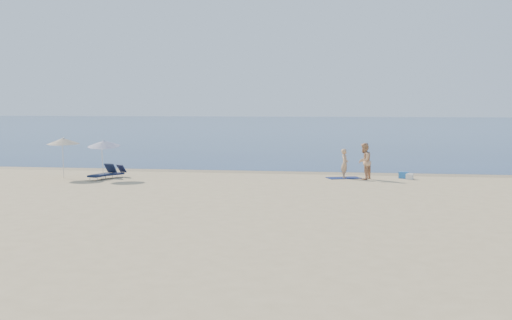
{
  "coord_description": "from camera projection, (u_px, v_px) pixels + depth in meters",
  "views": [
    {
      "loc": [
        3.76,
        -17.27,
        3.95
      ],
      "look_at": [
        -1.56,
        16.0,
        1.0
      ],
      "focal_mm": 45.0,
      "sensor_mm": 36.0,
      "label": 1
    }
  ],
  "objects": [
    {
      "name": "umbrella_near",
      "position": [
        104.0,
        144.0,
        33.44
      ],
      "size": [
        1.9,
        1.92,
        2.19
      ],
      "rotation": [
        0.0,
        0.0,
        0.14
      ],
      "color": "silver",
      "rests_on": "ground"
    },
    {
      "name": "lounger_right",
      "position": [
        113.0,
        173.0,
        34.39
      ],
      "size": [
        1.19,
        1.57,
        0.67
      ],
      "rotation": [
        0.0,
        0.0,
        -0.52
      ],
      "color": "#141A37",
      "rests_on": "ground"
    },
    {
      "name": "white_bag",
      "position": [
        410.0,
        177.0,
        33.65
      ],
      "size": [
        0.41,
        0.39,
        0.29
      ],
      "primitive_type": "cube",
      "rotation": [
        0.0,
        0.0,
        -0.34
      ],
      "color": "silver",
      "rests_on": "ground"
    },
    {
      "name": "wet_sand_strip",
      "position": [
        292.0,
        172.0,
        37.0
      ],
      "size": [
        240.0,
        1.6,
        0.0
      ],
      "primitive_type": "cube",
      "color": "#847254",
      "rests_on": "ground"
    },
    {
      "name": "person_right",
      "position": [
        364.0,
        161.0,
        33.58
      ],
      "size": [
        1.04,
        1.14,
        1.92
      ],
      "primitive_type": "imported",
      "rotation": [
        0.0,
        0.0,
        -1.98
      ],
      "color": "tan",
      "rests_on": "ground"
    },
    {
      "name": "ground",
      "position": [
        221.0,
        246.0,
        17.92
      ],
      "size": [
        160.0,
        160.0,
        0.0
      ],
      "primitive_type": "plane",
      "color": "tan",
      "rests_on": "ground"
    },
    {
      "name": "lounger_left",
      "position": [
        103.0,
        174.0,
        33.72
      ],
      "size": [
        1.03,
        1.88,
        0.79
      ],
      "rotation": [
        0.0,
        0.0,
        -0.27
      ],
      "color": "#141D39",
      "rests_on": "ground"
    },
    {
      "name": "umbrella_far",
      "position": [
        63.0,
        141.0,
        33.98
      ],
      "size": [
        1.78,
        1.79,
        2.25
      ],
      "rotation": [
        0.0,
        0.0,
        0.05
      ],
      "color": "silver",
      "rests_on": "ground"
    },
    {
      "name": "sea",
      "position": [
        337.0,
        126.0,
        116.29
      ],
      "size": [
        240.0,
        160.0,
        0.01
      ],
      "primitive_type": "cube",
      "color": "#0D2351",
      "rests_on": "ground"
    },
    {
      "name": "beach_towel",
      "position": [
        344.0,
        178.0,
        34.21
      ],
      "size": [
        1.98,
        1.56,
        0.03
      ],
      "primitive_type": "cube",
      "rotation": [
        0.0,
        0.0,
        0.39
      ],
      "color": "#0E1847",
      "rests_on": "ground"
    },
    {
      "name": "blue_cooler",
      "position": [
        403.0,
        175.0,
        34.13
      ],
      "size": [
        0.53,
        0.41,
        0.35
      ],
      "primitive_type": "cube",
      "rotation": [
        0.0,
        0.0,
        -0.15
      ],
      "color": "blue",
      "rests_on": "ground"
    },
    {
      "name": "person_left",
      "position": [
        345.0,
        164.0,
        34.02
      ],
      "size": [
        0.41,
        0.59,
        1.58
      ],
      "primitive_type": "imported",
      "rotation": [
        0.0,
        0.0,
        1.52
      ],
      "color": "tan",
      "rests_on": "ground"
    }
  ]
}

